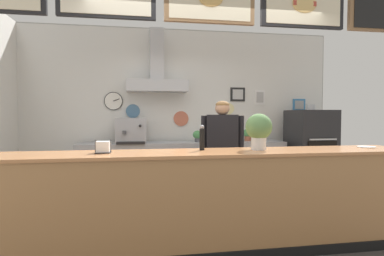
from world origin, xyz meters
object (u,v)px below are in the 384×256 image
Objects in this scene: pizza_oven at (310,151)px; potted_basil at (248,134)px; espresso_machine at (131,131)px; potted_rosemary at (197,135)px; napkin_holder at (103,148)px; basil_vase at (259,130)px; shop_worker at (222,154)px; condiment_plate at (366,147)px; pepper_grinder at (202,138)px.

pizza_oven is 7.18× the size of potted_basil.
espresso_machine reaches higher than potted_basil.
espresso_machine is at bearing 179.91° from potted_rosemary.
pizza_oven reaches higher than napkin_holder.
napkin_holder is at bearing -179.37° from basil_vase.
shop_worker is 8.14× the size of condiment_plate.
condiment_plate is at bearing -102.79° from pizza_oven.
pepper_grinder is (-1.26, -2.13, 0.11)m from potted_basil.
potted_rosemary is 2.15m from basil_vase.
potted_rosemary is (-1.98, 0.22, 0.29)m from pizza_oven.
potted_basil is 2.26m from condiment_plate.
napkin_holder is 0.79× the size of condiment_plate.
napkin_holder is (-0.20, -2.14, -0.05)m from espresso_machine.
pizza_oven is 5.91× the size of pepper_grinder.
potted_basil is 1.13× the size of condiment_plate.
condiment_plate is (2.67, -2.12, -0.10)m from espresso_machine.
potted_basil is at bearing 73.24° from basil_vase.
potted_basil is 0.82× the size of pepper_grinder.
condiment_plate is 0.51× the size of basil_vase.
shop_worker is at bearing -153.83° from pizza_oven.
basil_vase is (1.39, -2.12, 0.10)m from espresso_machine.
pizza_oven is 3.13m from espresso_machine.
basil_vase is (0.13, -1.00, 0.38)m from shop_worker.
pepper_grinder is (-2.31, -1.85, 0.41)m from pizza_oven.
shop_worker is 3.12× the size of espresso_machine.
basil_vase reaches higher than napkin_holder.
pepper_grinder is at bearing -141.31° from pizza_oven.
potted_rosemary is 2.51m from napkin_holder.
potted_basil is (0.93, 0.06, 0.01)m from potted_rosemary.
pizza_oven is 1.96m from condiment_plate.
napkin_holder is at bearing -135.60° from potted_basil.
espresso_machine is 2.05m from potted_basil.
potted_basil is 2.48m from pepper_grinder.
potted_rosemary is at bearing 97.20° from basil_vase.
potted_basil is at bearing 1.61° from espresso_machine.
potted_rosemary is 2.62m from condiment_plate.
basil_vase reaches higher than espresso_machine.
potted_rosemary is at bearing 126.17° from condiment_plate.
shop_worker reaches higher than pepper_grinder.
potted_rosemary is at bearing -68.68° from shop_worker.
potted_rosemary is at bearing 80.90° from pepper_grinder.
shop_worker is 7.22× the size of potted_basil.
potted_basil reaches higher than potted_rosemary.
potted_basil is at bearing 105.94° from condiment_plate.
potted_basil is at bearing 59.47° from pepper_grinder.
espresso_machine reaches higher than pepper_grinder.
shop_worker is at bearing -41.80° from espresso_machine.
espresso_machine is 2.54m from basil_vase.
pizza_oven reaches higher than basil_vase.
pepper_grinder is at bearing 175.20° from basil_vase.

